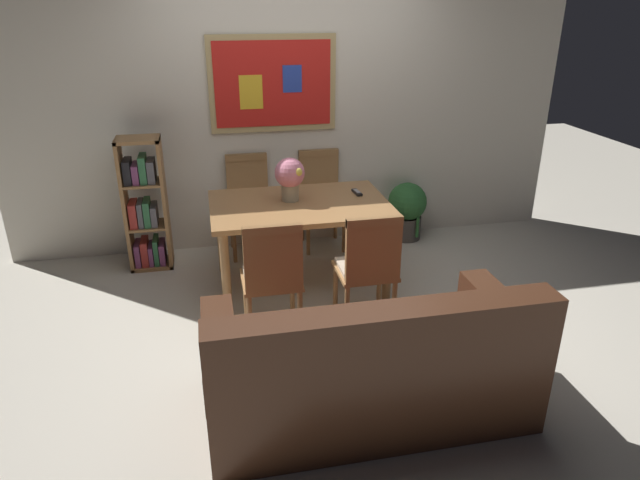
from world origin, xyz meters
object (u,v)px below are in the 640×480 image
dining_chair_far_right (321,191)px  potted_ivy (407,209)px  dining_chair_far_left (249,196)px  bookshelf (145,209)px  leather_couch (370,369)px  dining_table (300,214)px  dining_chair_near_left (272,272)px  tv_remote (357,192)px  flower_vase (290,176)px  dining_chair_near_right (369,263)px

dining_chair_far_right → potted_ivy: bearing=-3.2°
dining_chair_far_left → bookshelf: bookshelf is taller
dining_chair_far_right → leather_couch: dining_chair_far_right is taller
dining_table → bookshelf: size_ratio=1.21×
dining_chair_far_left → dining_chair_near_left: bearing=-89.6°
dining_chair_far_right → bookshelf: bookshelf is taller
tv_remote → potted_ivy: bearing=42.1°
dining_chair_near_left → leather_couch: size_ratio=0.51×
leather_couch → dining_chair_far_left: bearing=100.2°
flower_vase → dining_chair_far_right: bearing=61.1°
dining_table → dining_chair_far_left: size_ratio=1.55×
dining_table → leather_couch: bearing=-86.5°
dining_chair_far_right → flower_vase: 0.92m
dining_chair_far_left → potted_ivy: size_ratio=1.57×
bookshelf → potted_ivy: bookshelf is taller
dining_chair_near_left → flower_vase: size_ratio=2.62×
dining_chair_near_right → dining_chair_far_left: same height
potted_ivy → flower_vase: bearing=-151.7°
dining_table → dining_chair_near_right: dining_chair_near_right is taller
dining_chair_far_left → bookshelf: bearing=-169.6°
flower_vase → dining_chair_far_left: bearing=111.4°
dining_chair_near_right → tv_remote: (0.17, 0.93, 0.20)m
bookshelf → tv_remote: size_ratio=7.31×
flower_vase → dining_table: bearing=-51.8°
dining_chair_far_left → dining_table: bearing=-66.7°
potted_ivy → bookshelf: bearing=-176.8°
dining_chair_near_left → dining_chair_near_right: (0.67, 0.00, 0.00)m
dining_chair_far_left → tv_remote: dining_chair_far_left is taller
dining_table → dining_chair_near_left: dining_chair_near_left is taller
dining_chair_far_left → tv_remote: bearing=-37.9°
tv_remote → dining_table: bearing=-165.7°
dining_table → leather_couch: size_ratio=0.78×
bookshelf → dining_table: bearing=-26.4°
dining_chair_far_left → leather_couch: 2.51m
dining_chair_near_right → bookshelf: bookshelf is taller
dining_chair_near_right → bookshelf: bearing=138.1°
dining_chair_near_left → potted_ivy: dining_chair_near_left is taller
dining_chair_far_right → dining_chair_near_right: 1.61m
dining_table → dining_chair_far_right: size_ratio=1.55×
dining_table → dining_chair_far_right: dining_chair_far_right is taller
dining_table → flower_vase: 0.31m
tv_remote → bookshelf: bearing=164.3°
dining_table → potted_ivy: (1.20, 0.76, -0.32)m
dining_table → bookshelf: bearing=153.6°
dining_chair_far_right → dining_chair_near_right: same height
dining_table → potted_ivy: dining_table is taller
dining_chair_near_right → potted_ivy: dining_chair_near_right is taller
flower_vase → tv_remote: (0.57, 0.05, -0.19)m
flower_vase → dining_chair_near_right: bearing=-65.6°
leather_couch → flower_vase: bearing=95.3°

